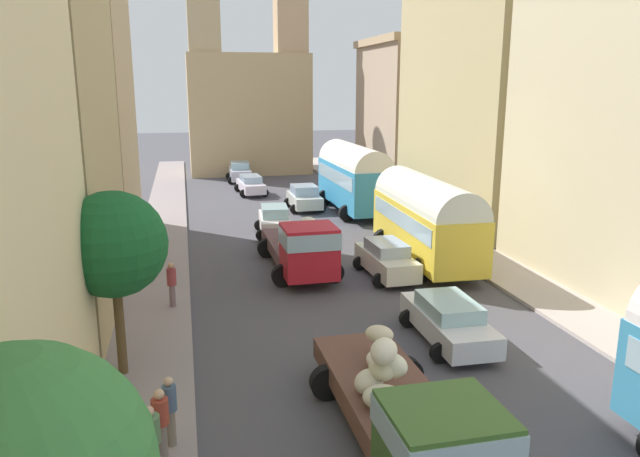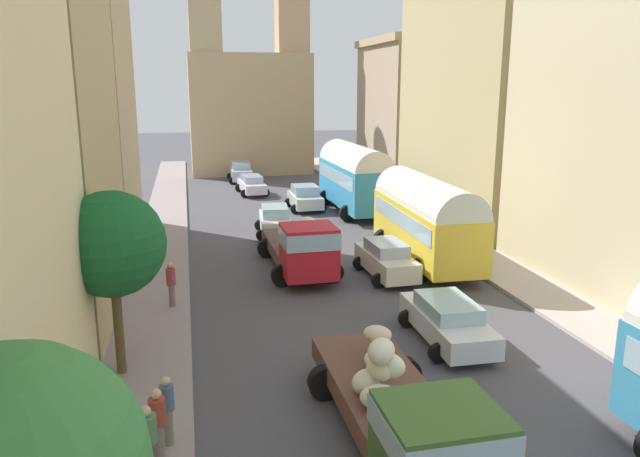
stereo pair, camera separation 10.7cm
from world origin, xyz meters
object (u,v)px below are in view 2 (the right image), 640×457
at_px(car_0, 275,221).
at_px(pedestrian_3, 167,408).
at_px(pedestrian_1, 148,442).
at_px(cargo_truck_1, 302,247).
at_px(car_5, 305,198).
at_px(parked_bus_1, 426,217).
at_px(pedestrian_2, 158,422).
at_px(parked_bus_2, 354,175).
at_px(pedestrian_4, 171,283).
at_px(cargo_truck_0, 407,413).
at_px(car_2, 241,172).
at_px(car_1, 252,185).
at_px(car_3, 447,320).
at_px(car_4, 386,259).

relative_size(car_0, pedestrian_3, 2.23).
distance_m(pedestrian_1, pedestrian_3, 1.32).
bearing_deg(car_0, cargo_truck_1, -89.38).
bearing_deg(car_5, pedestrian_1, -107.40).
relative_size(parked_bus_1, car_5, 2.31).
bearing_deg(pedestrian_2, parked_bus_1, 49.19).
height_order(parked_bus_1, parked_bus_2, parked_bus_2).
xyz_separation_m(parked_bus_1, pedestrian_4, (-11.11, -3.63, -1.14)).
height_order(cargo_truck_0, car_5, cargo_truck_0).
distance_m(pedestrian_1, pedestrian_2, 0.78).
relative_size(car_2, pedestrian_4, 2.28).
bearing_deg(pedestrian_1, car_2, 82.20).
height_order(cargo_truck_0, pedestrian_3, cargo_truck_0).
bearing_deg(car_2, pedestrian_1, -97.80).
xyz_separation_m(parked_bus_2, pedestrian_1, (-11.33, -25.50, -1.34)).
distance_m(cargo_truck_0, pedestrian_2, 5.25).
xyz_separation_m(cargo_truck_1, car_1, (0.07, 20.32, -0.58)).
bearing_deg(pedestrian_3, pedestrian_1, -105.17).
bearing_deg(parked_bus_2, car_5, 155.50).
bearing_deg(car_3, car_2, 95.62).
bearing_deg(cargo_truck_1, parked_bus_2, 65.29).
relative_size(pedestrian_1, pedestrian_4, 1.02).
distance_m(cargo_truck_0, pedestrian_3, 5.20).
xyz_separation_m(parked_bus_1, car_0, (-5.87, 6.66, -1.36)).
relative_size(parked_bus_2, pedestrian_3, 4.91).
xyz_separation_m(cargo_truck_0, car_0, (0.19, 20.66, -0.36)).
bearing_deg(parked_bus_1, car_1, 106.30).
bearing_deg(cargo_truck_0, pedestrian_4, 115.97).
relative_size(parked_bus_1, car_4, 2.09).
relative_size(cargo_truck_0, car_5, 1.98).
distance_m(car_1, pedestrian_1, 33.81).
bearing_deg(parked_bus_2, pedestrian_2, -114.30).
xyz_separation_m(cargo_truck_1, car_3, (3.18, -7.63, -0.57)).
distance_m(car_1, car_5, 7.06).
xyz_separation_m(pedestrian_1, pedestrian_2, (0.16, 0.76, -0.02)).
bearing_deg(parked_bus_2, cargo_truck_1, -114.71).
relative_size(parked_bus_1, car_2, 2.11).
bearing_deg(car_4, car_1, 98.95).
bearing_deg(cargo_truck_0, car_3, 58.52).
bearing_deg(car_4, pedestrian_1, -126.65).
bearing_deg(car_5, car_0, -114.35).
distance_m(parked_bus_2, pedestrian_3, 26.64).
relative_size(cargo_truck_1, car_0, 1.84).
height_order(pedestrian_3, pedestrian_4, pedestrian_4).
xyz_separation_m(car_5, pedestrian_3, (-8.06, -25.56, 0.23)).
height_order(car_2, pedestrian_3, pedestrian_3).
bearing_deg(car_2, pedestrian_2, -97.71).
height_order(cargo_truck_0, car_3, cargo_truck_0).
distance_m(cargo_truck_0, pedestrian_1, 5.32).
xyz_separation_m(car_0, car_4, (3.49, -8.32, -0.01)).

